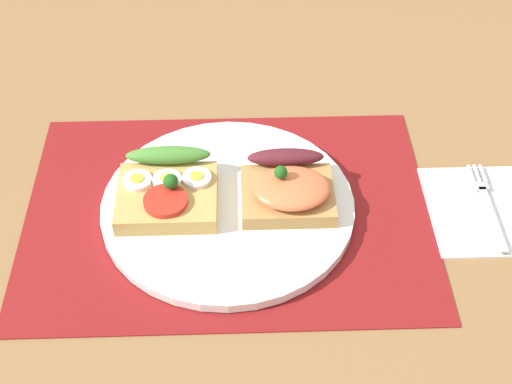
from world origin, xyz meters
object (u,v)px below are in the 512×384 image
(sandwich_salmon, at_px, (289,189))
(napkin, at_px, (495,209))
(plate, at_px, (228,206))
(sandwich_egg_tomato, at_px, (167,191))
(fork, at_px, (487,203))

(sandwich_salmon, bearing_deg, napkin, -2.35)
(plate, bearing_deg, sandwich_salmon, 0.99)
(plate, height_order, sandwich_egg_tomato, sandwich_egg_tomato)
(plate, bearing_deg, fork, -0.81)
(sandwich_egg_tomato, relative_size, napkin, 0.73)
(napkin, xyz_separation_m, fork, (-0.01, 0.00, 0.00))
(sandwich_salmon, distance_m, napkin, 0.22)
(fork, bearing_deg, sandwich_salmon, 178.66)
(sandwich_egg_tomato, xyz_separation_m, sandwich_salmon, (0.13, -0.00, 0.00))
(sandwich_egg_tomato, bearing_deg, plate, -4.44)
(sandwich_egg_tomato, xyz_separation_m, fork, (0.34, -0.01, -0.02))
(plate, distance_m, sandwich_salmon, 0.07)
(sandwich_egg_tomato, distance_m, fork, 0.34)
(plate, height_order, fork, plate)
(plate, height_order, napkin, plate)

